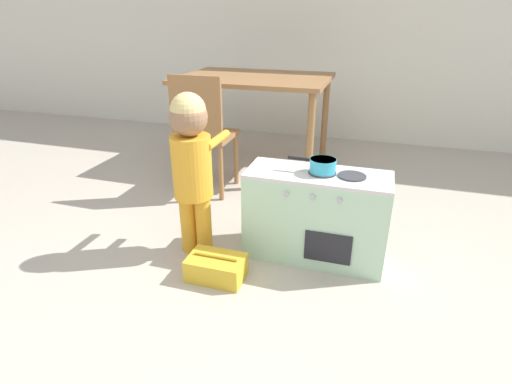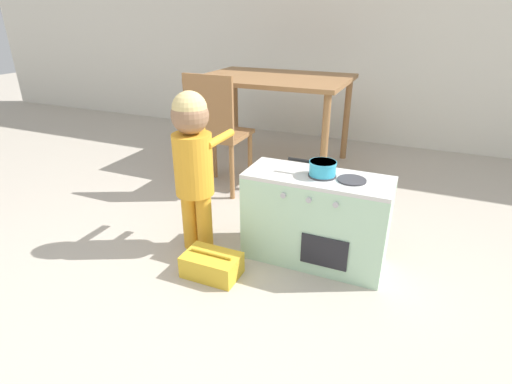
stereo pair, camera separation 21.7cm
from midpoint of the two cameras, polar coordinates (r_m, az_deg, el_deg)
ground_plane at (r=1.77m, az=-8.15°, el=-22.04°), size 16.00×16.00×0.00m
wall_back at (r=4.37m, az=15.78°, el=23.90°), size 10.00×0.06×2.60m
play_kitchen at (r=2.20m, az=11.31°, el=-3.86°), size 0.76×0.32×0.51m
toy_pot at (r=2.07m, az=12.40°, el=3.43°), size 0.26×0.14×0.07m
child_figure at (r=2.14m, az=-6.13°, el=5.29°), size 0.23×0.37×0.92m
toy_basket at (r=2.13m, az=-3.40°, el=-10.43°), size 0.29×0.19×0.14m
dining_table at (r=3.53m, az=4.38°, el=14.68°), size 1.26×0.90×0.78m
dining_chair_near at (r=2.96m, az=-3.48°, el=8.72°), size 0.38×0.38×0.89m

